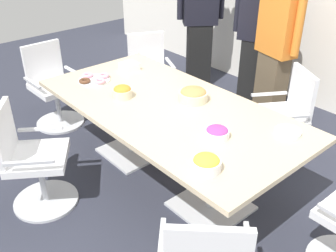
% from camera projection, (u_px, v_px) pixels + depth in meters
% --- Properties ---
extents(ground_plane, '(10.00, 10.00, 0.01)m').
position_uv_depth(ground_plane, '(168.00, 177.00, 3.62)').
color(ground_plane, '#2D303D').
extents(conference_table, '(2.40, 1.20, 0.75)m').
position_uv_depth(conference_table, '(168.00, 118.00, 3.31)').
color(conference_table, '#CCB793').
rests_on(conference_table, ground).
extents(office_chair_0, '(0.72, 0.72, 0.91)m').
position_uv_depth(office_chair_0, '(150.00, 77.00, 4.65)').
color(office_chair_0, silver).
rests_on(office_chair_0, ground).
extents(office_chair_1, '(0.55, 0.55, 0.91)m').
position_uv_depth(office_chair_1, '(53.00, 90.00, 4.34)').
color(office_chair_1, silver).
rests_on(office_chair_1, ground).
extents(office_chair_2, '(0.75, 0.75, 0.91)m').
position_uv_depth(office_chair_2, '(32.00, 163.00, 3.11)').
color(office_chair_2, silver).
rests_on(office_chair_2, ground).
extents(office_chair_5, '(0.74, 0.74, 0.91)m').
position_uv_depth(office_chair_5, '(282.00, 121.00, 3.73)').
color(office_chair_5, silver).
rests_on(office_chair_5, ground).
extents(person_standing_0, '(0.44, 0.54, 1.79)m').
position_uv_depth(person_standing_0, '(200.00, 17.00, 5.02)').
color(person_standing_0, black).
rests_on(person_standing_0, ground).
extents(person_standing_1, '(0.60, 0.36, 1.79)m').
position_uv_depth(person_standing_1, '(259.00, 32.00, 4.42)').
color(person_standing_1, black).
rests_on(person_standing_1, ground).
extents(person_standing_2, '(0.61, 0.32, 1.75)m').
position_uv_depth(person_standing_2, '(276.00, 46.00, 4.08)').
color(person_standing_2, brown).
rests_on(person_standing_2, ground).
extents(snack_bowl_chips_orange, '(0.17, 0.17, 0.11)m').
position_uv_depth(snack_bowl_chips_orange, '(122.00, 92.00, 3.36)').
color(snack_bowl_chips_orange, beige).
rests_on(snack_bowl_chips_orange, conference_table).
extents(snack_bowl_chips_yellow, '(0.19, 0.19, 0.11)m').
position_uv_depth(snack_bowl_chips_yellow, '(206.00, 163.00, 2.44)').
color(snack_bowl_chips_yellow, white).
rests_on(snack_bowl_chips_yellow, conference_table).
extents(snack_bowl_candy_mix, '(0.18, 0.18, 0.08)m').
position_uv_depth(snack_bowl_candy_mix, '(217.00, 132.00, 2.79)').
color(snack_bowl_candy_mix, white).
rests_on(snack_bowl_candy_mix, conference_table).
extents(snack_bowl_cookies, '(0.25, 0.25, 0.12)m').
position_uv_depth(snack_bowl_cookies, '(193.00, 94.00, 3.30)').
color(snack_bowl_cookies, beige).
rests_on(snack_bowl_cookies, conference_table).
extents(donut_platter, '(0.31, 0.31, 0.04)m').
position_uv_depth(donut_platter, '(94.00, 79.00, 3.69)').
color(donut_platter, white).
rests_on(donut_platter, conference_table).
extents(plate_stack, '(0.20, 0.20, 0.03)m').
position_uv_depth(plate_stack, '(288.00, 132.00, 2.84)').
color(plate_stack, white).
rests_on(plate_stack, conference_table).
extents(napkin_pile, '(0.16, 0.16, 0.07)m').
position_uv_depth(napkin_pile, '(129.00, 66.00, 3.92)').
color(napkin_pile, white).
rests_on(napkin_pile, conference_table).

